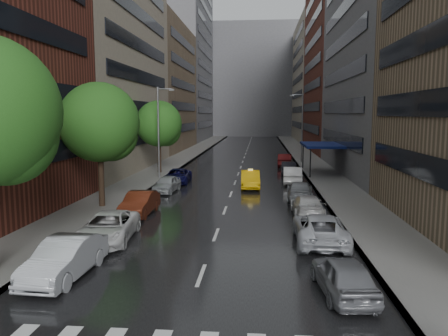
# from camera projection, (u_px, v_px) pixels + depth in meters

# --- Properties ---
(ground) EXTENTS (220.00, 220.00, 0.00)m
(ground) POSITION_uv_depth(u_px,v_px,m) (184.00, 322.00, 13.82)
(ground) COLOR gray
(ground) RESTS_ON ground
(road) EXTENTS (14.00, 140.00, 0.01)m
(road) POSITION_uv_depth(u_px,v_px,m) (244.00, 159.00, 63.26)
(road) COLOR black
(road) RESTS_ON ground
(sidewalk_left) EXTENTS (4.00, 140.00, 0.15)m
(sidewalk_left) POSITION_uv_depth(u_px,v_px,m) (183.00, 158.00, 63.99)
(sidewalk_left) COLOR gray
(sidewalk_left) RESTS_ON ground
(sidewalk_right) EXTENTS (4.00, 140.00, 0.15)m
(sidewalk_right) POSITION_uv_depth(u_px,v_px,m) (307.00, 159.00, 62.51)
(sidewalk_right) COLOR gray
(sidewalk_right) RESTS_ON ground
(buildings_left) EXTENTS (8.00, 108.00, 38.00)m
(buildings_left) POSITION_uv_depth(u_px,v_px,m) (155.00, 55.00, 71.19)
(buildings_left) COLOR maroon
(buildings_left) RESTS_ON ground
(buildings_right) EXTENTS (8.05, 109.10, 36.00)m
(buildings_right) POSITION_uv_depth(u_px,v_px,m) (344.00, 58.00, 66.78)
(buildings_right) COLOR #937A5B
(buildings_right) RESTS_ON ground
(building_far) EXTENTS (40.00, 14.00, 32.00)m
(building_far) POSITION_uv_depth(u_px,v_px,m) (253.00, 81.00, 128.50)
(building_far) COLOR slate
(building_far) RESTS_ON ground
(tree_mid) EXTENTS (5.44, 5.44, 8.67)m
(tree_mid) POSITION_uv_depth(u_px,v_px,m) (99.00, 122.00, 29.70)
(tree_mid) COLOR #382619
(tree_mid) RESTS_ON ground
(tree_far) EXTENTS (4.98, 4.98, 7.94)m
(tree_far) POSITION_uv_depth(u_px,v_px,m) (159.00, 124.00, 47.07)
(tree_far) COLOR #382619
(tree_far) RESTS_ON ground
(taxi) EXTENTS (1.81, 4.71, 1.53)m
(taxi) POSITION_uv_depth(u_px,v_px,m) (250.00, 179.00, 38.49)
(taxi) COLOR #E7AA0C
(taxi) RESTS_ON ground
(parked_cars_left) EXTENTS (2.85, 28.84, 1.60)m
(parked_cars_left) POSITION_uv_depth(u_px,v_px,m) (140.00, 203.00, 28.41)
(parked_cars_left) COLOR silver
(parked_cars_left) RESTS_ON ground
(parked_cars_right) EXTENTS (2.60, 43.56, 1.59)m
(parked_cars_right) POSITION_uv_depth(u_px,v_px,m) (300.00, 190.00, 33.44)
(parked_cars_right) COLOR slate
(parked_cars_right) RESTS_ON ground
(street_lamp_left) EXTENTS (1.74, 0.22, 9.00)m
(street_lamp_left) POSITION_uv_depth(u_px,v_px,m) (159.00, 130.00, 43.51)
(street_lamp_left) COLOR gray
(street_lamp_left) RESTS_ON sidewalk_left
(street_lamp_right) EXTENTS (1.74, 0.22, 9.00)m
(street_lamp_right) POSITION_uv_depth(u_px,v_px,m) (302.00, 126.00, 57.07)
(street_lamp_right) COLOR gray
(street_lamp_right) RESTS_ON sidewalk_right
(awning) EXTENTS (4.00, 8.00, 3.12)m
(awning) POSITION_uv_depth(u_px,v_px,m) (322.00, 145.00, 47.30)
(awning) COLOR navy
(awning) RESTS_ON sidewalk_right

